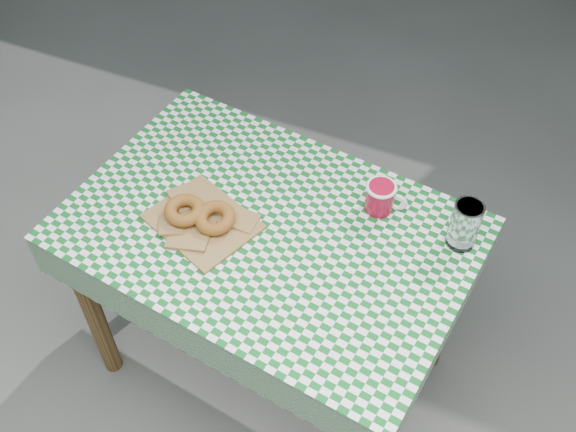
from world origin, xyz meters
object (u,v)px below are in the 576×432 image
object	(u,v)px
coffee_mug	(380,197)
drinking_glass	(465,225)
table	(270,304)
paper_bag	(203,221)

from	to	relation	value
coffee_mug	drinking_glass	size ratio (longest dim) A/B	1.11
drinking_glass	table	bearing A→B (deg)	-161.92
table	drinking_glass	bearing A→B (deg)	25.76
table	coffee_mug	bearing A→B (deg)	44.25
paper_bag	coffee_mug	bearing A→B (deg)	29.63
paper_bag	drinking_glass	world-z (taller)	drinking_glass
table	paper_bag	size ratio (longest dim) A/B	3.87
table	paper_bag	xyz separation A→B (m)	(-0.17, -0.05, 0.39)
paper_bag	coffee_mug	xyz separation A→B (m)	(0.43, 0.24, 0.04)
paper_bag	drinking_glass	size ratio (longest dim) A/B	1.94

